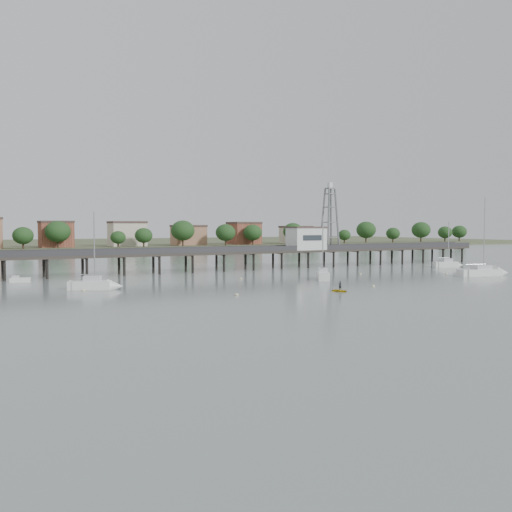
{
  "coord_description": "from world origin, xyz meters",
  "views": [
    {
      "loc": [
        -46.42,
        -48.54,
        9.39
      ],
      "look_at": [
        2.33,
        42.0,
        4.0
      ],
      "focal_mm": 40.0,
      "sensor_mm": 36.0,
      "label": 1
    }
  ],
  "objects": [
    {
      "name": "ground_plane",
      "position": [
        0.0,
        0.0,
        0.0
      ],
      "size": [
        500.0,
        500.0,
        0.0
      ],
      "primitive_type": "plane",
      "color": "slate",
      "rests_on": "ground"
    },
    {
      "name": "pier",
      "position": [
        0.0,
        60.0,
        3.79
      ],
      "size": [
        150.0,
        5.0,
        5.5
      ],
      "color": "#2D2823",
      "rests_on": "ground"
    },
    {
      "name": "pier_building",
      "position": [
        25.0,
        60.0,
        6.67
      ],
      "size": [
        8.4,
        5.4,
        5.3
      ],
      "color": "silver",
      "rests_on": "ground"
    },
    {
      "name": "lattice_tower",
      "position": [
        31.5,
        60.0,
        11.1
      ],
      "size": [
        3.2,
        3.2,
        15.5
      ],
      "color": "slate",
      "rests_on": "ground"
    },
    {
      "name": "sailboat_e",
      "position": [
        54.28,
        44.7,
        0.65
      ],
      "size": [
        6.79,
        3.76,
        10.95
      ],
      "rotation": [
        0.0,
        0.0,
        -0.3
      ],
      "color": "white",
      "rests_on": "ground"
    },
    {
      "name": "sailboat_d",
      "position": [
        43.78,
        25.46,
        0.63
      ],
      "size": [
        10.09,
        4.99,
        15.88
      ],
      "rotation": [
        0.0,
        0.0,
        -0.23
      ],
      "color": "white",
      "rests_on": "ground"
    },
    {
      "name": "sailboat_c",
      "position": [
        11.88,
        34.8,
        0.65
      ],
      "size": [
        5.39,
        7.07,
        11.73
      ],
      "rotation": [
        0.0,
        0.0,
        1.03
      ],
      "color": "white",
      "rests_on": "ground"
    },
    {
      "name": "sailboat_b",
      "position": [
        -26.98,
        36.6,
        0.65
      ],
      "size": [
        7.45,
        4.96,
        12.06
      ],
      "rotation": [
        0.0,
        0.0,
        -0.44
      ],
      "color": "white",
      "rests_on": "ground"
    },
    {
      "name": "white_tender",
      "position": [
        -36.24,
        54.02,
        0.39
      ],
      "size": [
        3.48,
        2.03,
        1.27
      ],
      "rotation": [
        0.0,
        0.0,
        -0.22
      ],
      "color": "white",
      "rests_on": "ground"
    },
    {
      "name": "yellow_dinghy",
      "position": [
        2.82,
        17.43,
        0.0
      ],
      "size": [
        1.83,
        0.98,
        2.45
      ],
      "primitive_type": "imported",
      "rotation": [
        0.0,
        0.0,
        0.28
      ],
      "color": "gold",
      "rests_on": "ground"
    },
    {
      "name": "dinghy_occupant",
      "position": [
        2.82,
        17.43,
        0.0
      ],
      "size": [
        0.87,
        1.32,
        0.3
      ],
      "primitive_type": "imported",
      "rotation": [
        0.0,
        0.0,
        2.77
      ],
      "color": "black",
      "rests_on": "ground"
    },
    {
      "name": "mooring_buoys",
      "position": [
        5.2,
        31.4,
        0.08
      ],
      "size": [
        69.0,
        21.24,
        0.39
      ],
      "color": "beige",
      "rests_on": "ground"
    },
    {
      "name": "far_shore",
      "position": [
        0.36,
        239.58,
        0.95
      ],
      "size": [
        500.0,
        170.0,
        10.4
      ],
      "color": "#475133",
      "rests_on": "ground"
    }
  ]
}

